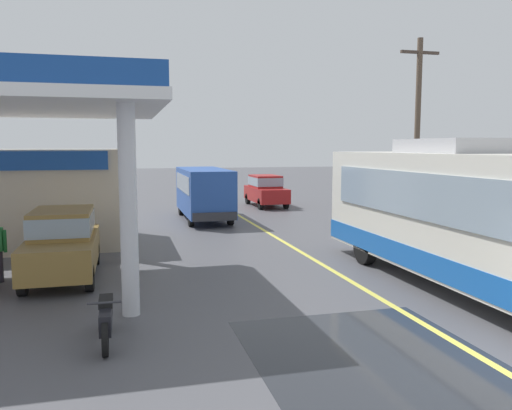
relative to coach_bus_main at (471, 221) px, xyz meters
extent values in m
plane|color=#4C4C51|center=(-2.36, 15.62, -1.72)|extent=(120.00, 120.00, 0.00)
cube|color=#D8CC4C|center=(-2.36, 10.62, -1.72)|extent=(0.16, 50.00, 0.01)
cube|color=#26282D|center=(-4.10, -3.25, -1.72)|extent=(3.95, 5.02, 0.01)
cube|color=silver|center=(0.00, 0.01, 0.16)|extent=(2.50, 11.00, 2.90)
cube|color=#1959B2|center=(0.00, 0.01, -0.94)|extent=(2.54, 11.04, 0.56)
cube|color=#8C9EAD|center=(-1.27, 0.01, 0.61)|extent=(0.06, 9.35, 1.10)
cube|color=#B2B2B7|center=(0.00, 1.01, 1.79)|extent=(1.60, 2.80, 0.36)
cylinder|color=black|center=(-1.10, 3.31, -1.22)|extent=(0.30, 1.00, 1.00)
cylinder|color=black|center=(1.10, 3.31, -1.22)|extent=(0.30, 1.00, 1.00)
cylinder|color=silver|center=(-7.94, 0.24, 0.58)|extent=(0.36, 0.36, 4.60)
cylinder|color=silver|center=(-7.94, 5.64, 0.58)|extent=(0.36, 0.36, 4.60)
cube|color=beige|center=(-11.64, 9.14, -0.02)|extent=(7.00, 4.40, 3.40)
cube|color=#194799|center=(-11.64, 6.90, 1.33)|extent=(6.30, 0.10, 0.60)
cube|color=olive|center=(-9.63, 3.79, -1.00)|extent=(1.70, 4.20, 0.80)
cube|color=olive|center=(-9.63, 3.99, -0.25)|extent=(1.50, 2.31, 0.70)
cube|color=#8C9EAD|center=(-9.63, 3.99, -0.25)|extent=(1.53, 2.35, 0.49)
cylinder|color=black|center=(-10.38, 2.29, -1.40)|extent=(0.20, 0.64, 0.64)
cylinder|color=black|center=(-8.88, 2.29, -1.40)|extent=(0.20, 0.64, 0.64)
cylinder|color=black|center=(-10.38, 5.29, -1.40)|extent=(0.20, 0.64, 0.64)
cylinder|color=black|center=(-8.88, 5.29, -1.40)|extent=(0.20, 0.64, 0.64)
cube|color=#264C9E|center=(-4.31, 13.92, -0.33)|extent=(2.00, 6.00, 2.10)
cube|color=#8C9EAD|center=(-4.31, 13.92, 0.07)|extent=(2.04, 5.10, 0.80)
cube|color=#2D2D33|center=(-4.31, 10.87, -1.18)|extent=(1.90, 0.16, 0.36)
cylinder|color=black|center=(-5.19, 11.92, -1.34)|extent=(0.22, 0.76, 0.76)
cylinder|color=black|center=(-3.43, 11.92, -1.34)|extent=(0.22, 0.76, 0.76)
cylinder|color=black|center=(-5.19, 15.92, -1.34)|extent=(0.22, 0.76, 0.76)
cylinder|color=black|center=(-3.43, 15.92, -1.34)|extent=(0.22, 0.76, 0.76)
cylinder|color=black|center=(-8.39, -1.84, -1.42)|extent=(0.10, 0.60, 0.60)
cylinder|color=black|center=(-8.39, -0.64, -1.42)|extent=(0.10, 0.60, 0.60)
cube|color=black|center=(-8.39, -1.24, -1.22)|extent=(0.20, 1.30, 0.36)
cube|color=black|center=(-8.39, -1.09, -1.00)|extent=(0.24, 0.60, 0.12)
cylinder|color=#2D2D33|center=(-8.39, -1.79, -0.82)|extent=(0.55, 0.04, 0.04)
cylinder|color=#33333F|center=(-11.16, 3.77, -1.31)|extent=(0.14, 0.14, 0.82)
cylinder|color=#268C3F|center=(-11.02, 3.77, -0.65)|extent=(0.09, 0.09, 0.58)
cube|color=maroon|center=(0.11, 18.59, -1.00)|extent=(1.70, 4.20, 0.80)
cube|color=maroon|center=(0.11, 18.79, -0.25)|extent=(1.50, 2.31, 0.70)
cube|color=#8C9EAD|center=(0.11, 18.79, -0.25)|extent=(1.53, 2.35, 0.49)
cylinder|color=black|center=(-0.64, 17.09, -1.40)|extent=(0.20, 0.64, 0.64)
cylinder|color=black|center=(0.86, 17.09, -1.40)|extent=(0.20, 0.64, 0.64)
cylinder|color=black|center=(-0.64, 20.09, -1.40)|extent=(0.20, 0.64, 0.64)
cylinder|color=black|center=(0.86, 20.09, -1.40)|extent=(0.20, 0.64, 0.64)
cylinder|color=brown|center=(4.32, 9.47, 2.32)|extent=(0.24, 0.24, 8.07)
cube|color=#4C3D33|center=(4.32, 9.47, 5.75)|extent=(1.80, 0.12, 0.12)
camera|label=1|loc=(-8.02, -10.47, 1.75)|focal=36.10mm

